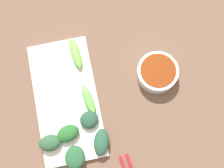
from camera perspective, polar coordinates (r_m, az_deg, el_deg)
tabletop at (r=0.98m, az=-2.53°, el=-0.58°), size 2.10×2.10×0.02m
sauce_bowl at (r=0.97m, az=7.69°, el=2.15°), size 0.12×0.12×0.04m
serving_plate at (r=0.96m, az=-7.73°, el=-2.66°), size 0.17×0.36×0.01m
broccoli_stalk_0 at (r=0.94m, az=-4.00°, el=-2.69°), size 0.04×0.09×0.02m
broccoli_leafy_1 at (r=0.93m, az=-10.51°, el=-9.84°), size 0.06×0.04×0.03m
broccoli_stalk_2 at (r=0.98m, az=-6.22°, el=5.22°), size 0.04×0.10×0.02m
broccoli_leafy_3 at (r=0.93m, az=-7.49°, el=-8.34°), size 0.07×0.06×0.03m
broccoli_leafy_4 at (r=0.93m, az=-3.89°, el=-6.09°), size 0.06×0.06×0.02m
broccoli_leafy_5 at (r=0.92m, az=-1.82°, el=-9.84°), size 0.06×0.08×0.02m
broccoli_leafy_6 at (r=0.92m, az=-6.33°, el=-12.33°), size 0.07×0.08×0.02m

